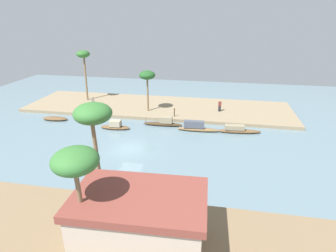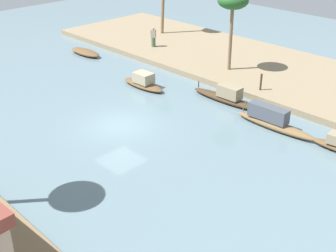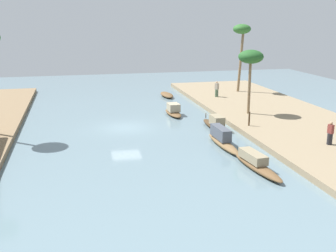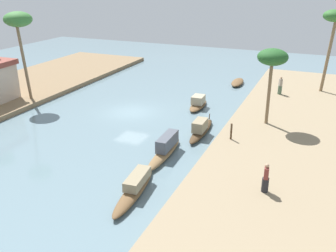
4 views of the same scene
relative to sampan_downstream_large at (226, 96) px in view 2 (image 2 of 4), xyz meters
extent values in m
plane|color=slate|center=(2.36, 7.32, -0.44)|extent=(69.02, 69.02, 0.00)
cube|color=#937F60|center=(2.36, -7.02, -0.22)|extent=(40.34, 11.03, 0.44)
ellipsoid|color=#47331E|center=(0.15, 0.00, -0.21)|extent=(5.18, 1.05, 0.44)
cube|color=gray|center=(-0.28, -0.01, 0.41)|extent=(1.66, 0.88, 0.80)
cylinder|color=#47331E|center=(2.41, 0.07, 0.19)|extent=(0.07, 0.07, 0.46)
ellipsoid|color=brown|center=(-4.62, 1.04, -0.20)|extent=(5.35, 1.03, 0.48)
cube|color=#4C515B|center=(-4.06, 1.05, 0.47)|extent=(2.53, 0.81, 0.85)
cylinder|color=brown|center=(-2.27, 1.11, 0.21)|extent=(0.07, 0.07, 0.43)
ellipsoid|color=brown|center=(5.91, 2.22, -0.23)|extent=(3.85, 1.30, 0.41)
cube|color=tan|center=(5.85, 2.21, 0.35)|extent=(1.44, 1.07, 0.73)
ellipsoid|color=brown|center=(15.21, 0.73, -0.19)|extent=(3.59, 1.40, 0.49)
cylinder|color=#4C664C|center=(11.75, -4.27, 0.43)|extent=(0.50, 0.50, 0.85)
cube|color=gray|center=(11.75, -4.27, 1.19)|extent=(0.50, 0.40, 0.67)
sphere|color=tan|center=(11.75, -4.27, 1.64)|extent=(0.23, 0.23, 0.23)
cylinder|color=#4C3823|center=(-0.98, -2.57, 0.60)|extent=(0.14, 0.14, 1.19)
cylinder|color=#7F6647|center=(3.22, -4.35, 2.41)|extent=(0.26, 0.29, 4.81)
ellipsoid|color=#235623|center=(3.22, -4.35, 5.27)|extent=(2.28, 2.28, 1.25)
camera|label=1|loc=(-6.73, 33.39, 13.19)|focal=29.79mm
camera|label=2|loc=(-17.15, 22.40, 11.92)|focal=48.07mm
camera|label=3|loc=(-31.42, 11.39, 8.71)|focal=43.63mm
camera|label=4|loc=(-25.12, -7.99, 10.79)|focal=39.76mm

